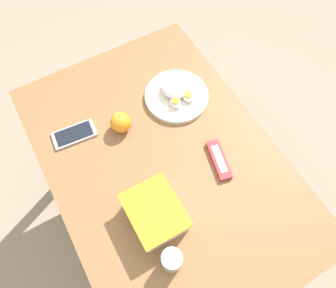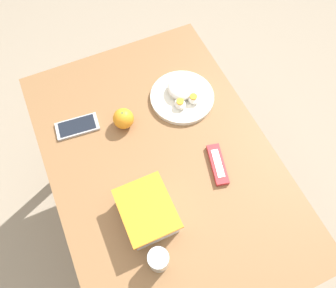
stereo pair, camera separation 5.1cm
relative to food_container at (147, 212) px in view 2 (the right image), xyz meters
name	(u,v)px [view 2 (the right image)]	position (x,y,z in m)	size (l,w,h in m)	color
ground_plane	(164,215)	(0.16, -0.12, -0.75)	(10.00, 10.00, 0.00)	gray
table	(162,173)	(0.16, -0.12, -0.15)	(1.10, 0.75, 0.71)	brown
food_container	(147,212)	(0.00, 0.00, 0.00)	(0.19, 0.16, 0.09)	white
orange_fruit	(123,119)	(0.35, -0.05, 0.00)	(0.08, 0.08, 0.08)	orange
rice_plate	(182,95)	(0.37, -0.29, -0.02)	(0.24, 0.24, 0.06)	silver
candy_bar	(218,164)	(0.06, -0.28, -0.03)	(0.15, 0.08, 0.02)	#B7282D
cell_phone	(77,126)	(0.41, 0.11, -0.03)	(0.09, 0.16, 0.01)	#ADADB2
drinking_glass	(159,260)	(-0.14, 0.02, 0.01)	(0.06, 0.06, 0.09)	silver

